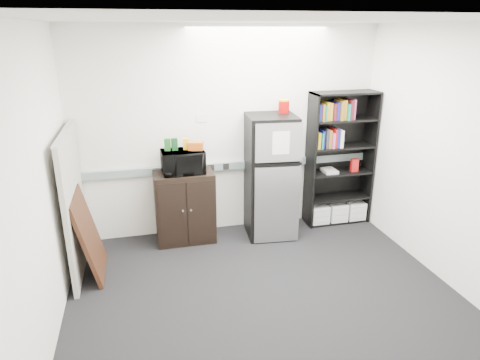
{
  "coord_description": "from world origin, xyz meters",
  "views": [
    {
      "loc": [
        -1.15,
        -3.6,
        2.63
      ],
      "look_at": [
        -0.05,
        0.9,
        0.98
      ],
      "focal_mm": 32.0,
      "sensor_mm": 36.0,
      "label": 1
    }
  ],
  "objects_px": {
    "cubicle_partition": "(74,203)",
    "cabinet": "(185,206)",
    "bookshelf": "(340,160)",
    "microwave": "(183,162)",
    "refrigerator": "(270,177)"
  },
  "relations": [
    {
      "from": "cubicle_partition",
      "to": "cabinet",
      "type": "bearing_deg",
      "value": 18.47
    },
    {
      "from": "bookshelf",
      "to": "cabinet",
      "type": "relative_size",
      "value": 1.99
    },
    {
      "from": "cabinet",
      "to": "microwave",
      "type": "distance_m",
      "value": 0.61
    },
    {
      "from": "cubicle_partition",
      "to": "refrigerator",
      "type": "relative_size",
      "value": 1.0
    },
    {
      "from": "bookshelf",
      "to": "refrigerator",
      "type": "bearing_deg",
      "value": -172.14
    },
    {
      "from": "cubicle_partition",
      "to": "microwave",
      "type": "height_order",
      "value": "cubicle_partition"
    },
    {
      "from": "cabinet",
      "to": "cubicle_partition",
      "type": "bearing_deg",
      "value": -161.53
    },
    {
      "from": "bookshelf",
      "to": "cubicle_partition",
      "type": "height_order",
      "value": "bookshelf"
    },
    {
      "from": "refrigerator",
      "to": "cubicle_partition",
      "type": "bearing_deg",
      "value": -166.63
    },
    {
      "from": "bookshelf",
      "to": "cubicle_partition",
      "type": "relative_size",
      "value": 1.14
    },
    {
      "from": "cabinet",
      "to": "bookshelf",
      "type": "bearing_deg",
      "value": 1.7
    },
    {
      "from": "cubicle_partition",
      "to": "cabinet",
      "type": "relative_size",
      "value": 1.74
    },
    {
      "from": "bookshelf",
      "to": "refrigerator",
      "type": "relative_size",
      "value": 1.15
    },
    {
      "from": "bookshelf",
      "to": "microwave",
      "type": "height_order",
      "value": "bookshelf"
    },
    {
      "from": "cabinet",
      "to": "microwave",
      "type": "xyz_separation_m",
      "value": [
        0.0,
        -0.02,
        0.61
      ]
    }
  ]
}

